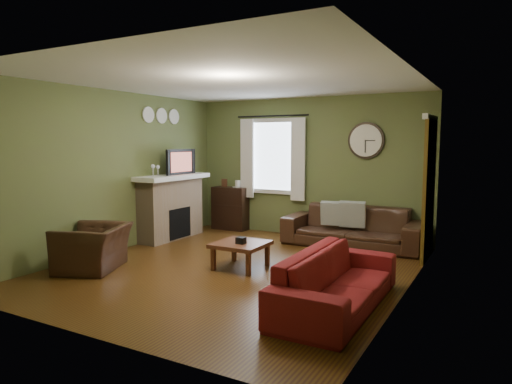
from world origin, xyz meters
The scene contains 31 objects.
floor centered at (0.00, 0.00, 0.00)m, with size 4.60×5.20×0.00m, color #482B10.
ceiling centered at (0.00, 0.00, 2.60)m, with size 4.60×5.20×0.00m, color white.
wall_left centered at (-2.30, 0.00, 1.30)m, with size 0.00×5.20×2.60m, color #5C6939.
wall_right centered at (2.30, 0.00, 1.30)m, with size 0.00×5.20×2.60m, color #5C6939.
wall_back centered at (0.00, 2.60, 1.30)m, with size 4.60×0.00×2.60m, color #5C6939.
wall_front centered at (0.00, -2.60, 1.30)m, with size 4.60×0.00×2.60m, color #5C6939.
fireplace centered at (-2.10, 1.15, 0.55)m, with size 0.40×1.40×1.10m, color tan.
firebox centered at (-1.91, 1.15, 0.30)m, with size 0.04×0.60×0.55m, color black.
mantel centered at (-2.07, 1.15, 1.14)m, with size 0.58×1.60×0.08m, color white.
tv centered at (-2.05, 1.30, 1.35)m, with size 0.60×0.08×0.35m, color black.
tv_screen centered at (-1.97, 1.30, 1.41)m, with size 0.02×0.62×0.36m, color #994C3F.
medallion_left centered at (-2.28, 0.80, 2.25)m, with size 0.28×0.28×0.03m, color white.
medallion_mid centered at (-2.28, 1.15, 2.25)m, with size 0.28×0.28×0.03m, color white.
medallion_right centered at (-2.28, 1.50, 2.25)m, with size 0.28×0.28×0.03m, color white.
window_pane centered at (-0.70, 2.58, 1.50)m, with size 1.00×0.02×1.30m, color silver, non-canonical shape.
curtain_rod centered at (-0.70, 2.48, 2.27)m, with size 0.03×0.03×1.50m, color black.
curtain_left centered at (-1.25, 2.48, 1.45)m, with size 0.28×0.04×1.55m, color white.
curtain_right centered at (-0.15, 2.48, 1.45)m, with size 0.28×0.04×1.55m, color white.
wall_clock centered at (1.10, 2.55, 1.80)m, with size 0.64×0.06×0.64m, color white, non-canonical shape.
door centered at (2.27, 1.85, 1.05)m, with size 0.05×0.90×2.10m, color brown.
bookshelf centered at (-1.62, 2.43, 0.43)m, with size 0.73×0.31×0.86m, color black, non-canonical shape.
book centered at (-1.54, 2.49, 0.96)m, with size 0.17×0.23×0.02m, color #572E1E.
sofa_brown centered at (1.03, 2.13, 0.34)m, with size 2.32×0.91×0.68m, color #341F15.
pillow_left centered at (0.68, 2.09, 0.55)m, with size 0.41×0.12×0.41m, color #949A97.
pillow_right centered at (1.01, 2.15, 0.55)m, with size 0.43×0.13×0.43m, color #949A97.
sofa_red centered at (1.75, -0.79, 0.30)m, with size 2.06×0.81×0.60m, color maroon.
armchair centered at (-1.71, -1.01, 0.31)m, with size 0.95×0.83×0.62m, color #341F15.
coffee_table centered at (0.06, 0.03, 0.19)m, with size 0.70×0.70×0.37m, color #572E1E, non-canonical shape.
tissue_box centered at (0.10, -0.03, 0.40)m, with size 0.12×0.12×0.09m, color black.
wine_glass_a centered at (-2.05, 0.63, 1.29)m, with size 0.07×0.07×0.21m, color white, non-canonical shape.
wine_glass_b centered at (-2.05, 0.76, 1.27)m, with size 0.07×0.07×0.19m, color white, non-canonical shape.
Camera 1 is at (3.28, -5.36, 1.77)m, focal length 32.00 mm.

